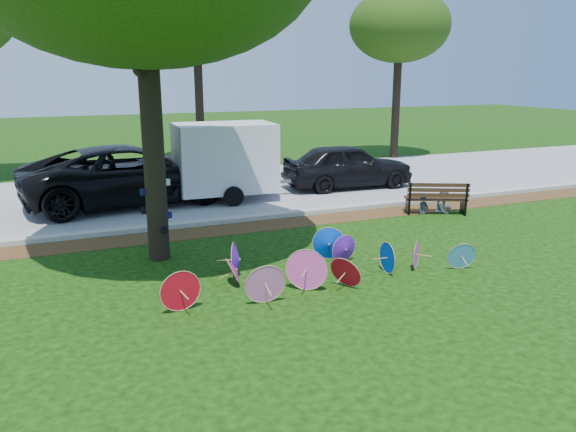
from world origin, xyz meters
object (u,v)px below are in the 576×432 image
cargo_trailer (225,157)px  park_bench (436,197)px  black_van (132,175)px  dark_pickup (348,166)px  person_left (424,196)px  person_right (445,190)px  parasol_pile (311,264)px

cargo_trailer → park_bench: 6.35m
black_van → dark_pickup: bearing=-99.6°
black_van → cargo_trailer: bearing=-108.5°
dark_pickup → person_left: bearing=-173.4°
black_van → park_bench: black_van is taller
black_van → person_left: bearing=-127.9°
cargo_trailer → dark_pickup: bearing=6.2°
park_bench → person_right: bearing=33.0°
person_right → cargo_trailer: bearing=125.0°
parasol_pile → person_right: bearing=31.5°
park_bench → person_right: (0.35, 0.05, 0.19)m
parasol_pile → dark_pickup: (4.84, 7.60, 0.41)m
dark_pickup → cargo_trailer: 4.42m
parasol_pile → dark_pickup: bearing=57.5°
parasol_pile → person_left: size_ratio=6.26×
parasol_pile → dark_pickup: dark_pickup is taller
dark_pickup → person_right: size_ratio=3.45×
parasol_pile → person_right: size_ratio=4.94×
black_van → cargo_trailer: 2.83m
person_right → park_bench: bearing=168.8°
parasol_pile → cargo_trailer: size_ratio=2.16×
parasol_pile → person_left: (5.07, 3.53, 0.17)m
dark_pickup → person_right: 4.17m
dark_pickup → person_right: (0.93, -4.06, -0.11)m
cargo_trailer → person_left: size_ratio=2.89×
black_van → person_left: size_ratio=6.24×
parasol_pile → park_bench: 6.44m
park_bench → person_right: size_ratio=1.35×
black_van → person_right: bearing=-125.6°
dark_pickup → parasol_pile: bearing=150.8°
person_left → park_bench: bearing=-22.6°
black_van → person_left: black_van is taller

